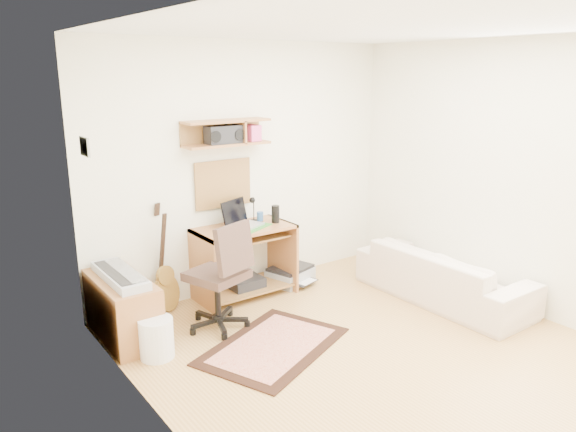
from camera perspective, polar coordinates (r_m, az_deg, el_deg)
floor at (r=4.79m, az=9.17°, el=-14.08°), size 3.60×4.00×0.01m
ceiling at (r=4.22m, az=10.69°, el=18.79°), size 3.60×4.00×0.01m
back_wall at (r=5.86m, az=-4.34°, el=4.99°), size 3.60×0.01×2.60m
left_wall at (r=3.31m, az=-12.53°, el=-3.04°), size 0.01×4.00×2.60m
right_wall at (r=5.74m, az=22.58°, el=3.68°), size 0.01×4.00×2.60m
wall_shelf at (r=5.54m, az=-6.37°, el=8.55°), size 0.90×0.25×0.26m
cork_board at (r=5.71m, az=-6.74°, el=3.35°), size 0.64×0.03×0.49m
wall_photo at (r=4.62m, az=-20.27°, el=6.75°), size 0.02×0.20×0.15m
desk at (r=5.75m, az=-4.51°, el=-4.74°), size 1.00×0.55×0.75m
laptop at (r=5.58m, az=-4.55°, el=0.19°), size 0.48×0.48×0.28m
speaker at (r=5.76m, az=-1.31°, el=0.20°), size 0.08×0.08×0.18m
desk_lamp at (r=5.83m, az=-3.57°, el=0.76°), size 0.09×0.09×0.27m
pencil_cup at (r=5.84m, az=-2.91°, el=-0.04°), size 0.07×0.07×0.10m
boombox at (r=5.52m, az=-6.67°, el=8.31°), size 0.37×0.17×0.19m
rug at (r=4.86m, az=-1.55°, el=-13.27°), size 1.48×1.25×0.02m
task_chair at (r=5.03m, az=-7.36°, el=-6.05°), size 0.66×0.66×1.03m
cabinet at (r=5.11m, az=-16.72°, el=-9.17°), size 0.40×0.90×0.55m
music_keyboard at (r=4.99m, az=-16.98°, el=-5.90°), size 0.25×0.81×0.07m
guitar at (r=5.46m, az=-12.62°, el=-4.32°), size 0.33×0.26×1.08m
waste_basket at (r=4.75m, az=-13.43°, el=-12.19°), size 0.29×0.29×0.34m
printer at (r=6.19m, az=0.23°, el=-6.12°), size 0.55×0.48×0.18m
sofa at (r=5.87m, az=15.79°, el=-5.02°), size 0.54×1.84×0.72m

